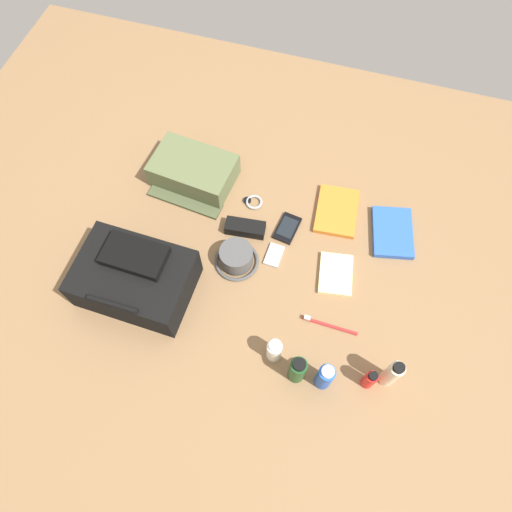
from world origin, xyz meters
TOP-DOWN VIEW (x-y plane):
  - ground_plane at (0.00, 0.00)m, footprint 2.64×2.02m
  - backpack at (0.35, 0.20)m, footprint 0.36×0.26m
  - toiletry_pouch at (0.32, -0.26)m, footprint 0.31×0.26m
  - bucket_hat at (0.06, 0.02)m, footprint 0.15×0.15m
  - lotion_bottle at (-0.49, 0.27)m, footprint 0.04×0.04m
  - sunscreen_spray at (-0.44, 0.30)m, footprint 0.04×0.04m
  - deodorant_spray at (-0.31, 0.33)m, footprint 0.05×0.05m
  - shampoo_bottle at (-0.23, 0.34)m, footprint 0.05×0.05m
  - toothpaste_tube at (-0.15, 0.30)m, footprint 0.05×0.05m
  - paperback_novel at (-0.43, -0.24)m, footprint 0.18×0.22m
  - travel_guidebook at (-0.22, -0.27)m, footprint 0.16×0.21m
  - cell_phone at (-0.07, -0.15)m, footprint 0.08×0.12m
  - media_player at (-0.05, -0.04)m, footprint 0.06×0.09m
  - wristwatch at (0.08, -0.22)m, footprint 0.07×0.06m
  - toothbrush at (-0.28, 0.15)m, footprint 0.18×0.01m
  - notepad at (-0.27, -0.03)m, footprint 0.13×0.17m
  - sunglasses_case at (0.07, -0.10)m, footprint 0.15×0.07m

SIDE VIEW (x-z plane):
  - ground_plane at x=0.00m, z-range -0.02..0.00m
  - media_player at x=-0.05m, z-range 0.00..0.01m
  - wristwatch at x=0.08m, z-range 0.00..0.01m
  - cell_phone at x=-0.07m, z-range 0.00..0.01m
  - toothbrush at x=-0.28m, z-range 0.00..0.02m
  - notepad at x=-0.27m, z-range 0.00..0.02m
  - travel_guidebook at x=-0.22m, z-range 0.00..0.02m
  - paperback_novel at x=-0.43m, z-range 0.00..0.02m
  - sunglasses_case at x=0.07m, z-range 0.00..0.04m
  - bucket_hat at x=0.06m, z-range 0.00..0.07m
  - toiletry_pouch at x=0.32m, z-range 0.00..0.10m
  - sunscreen_spray at x=-0.44m, z-range 0.00..0.10m
  - toothpaste_tube at x=-0.15m, z-range 0.00..0.11m
  - deodorant_spray at x=-0.31m, z-range 0.00..0.14m
  - shampoo_bottle at x=-0.23m, z-range 0.00..0.14m
  - backpack at x=0.35m, z-range -0.01..0.16m
  - lotion_bottle at x=-0.49m, z-range 0.00..0.16m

